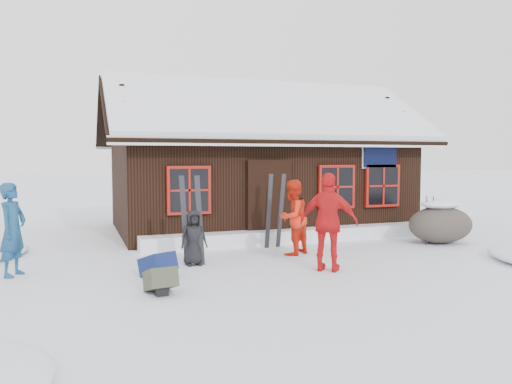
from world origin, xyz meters
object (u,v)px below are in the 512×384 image
boulder (440,223)px  backpack_olive (160,284)px  backpack_blue (158,269)px  skier_teal (13,230)px  skier_orange_right (329,222)px  skier_orange_left (293,217)px  ski_poles (429,221)px  skier_crouched (194,238)px

boulder → backpack_olive: 7.60m
backpack_blue → skier_teal: bearing=133.5°
skier_teal → backpack_olive: skier_teal is taller
skier_teal → skier_orange_right: bearing=-80.9°
skier_orange_left → ski_poles: bearing=150.9°
skier_teal → skier_orange_left: size_ratio=1.02×
skier_teal → boulder: size_ratio=1.01×
skier_crouched → backpack_olive: skier_crouched is taller
backpack_blue → skier_orange_right: bearing=-33.9°
skier_orange_right → skier_crouched: 2.65m
skier_orange_right → boulder: 4.46m
boulder → backpack_blue: (-7.13, -1.22, -0.33)m
skier_orange_right → ski_poles: bearing=-115.5°
skier_orange_right → backpack_olive: 3.32m
skier_crouched → backpack_blue: 1.21m
backpack_blue → backpack_olive: (-0.12, -1.04, -0.01)m
skier_teal → boulder: 9.54m
skier_teal → boulder: (9.53, 0.21, -0.35)m
skier_orange_left → backpack_olive: bearing=3.2°
backpack_olive → boulder: bearing=10.6°
boulder → ski_poles: size_ratio=1.36×
backpack_olive → backpack_blue: bearing=76.7°
skier_crouched → ski_poles: size_ratio=0.89×
skier_orange_left → boulder: (4.05, 0.11, -0.33)m
backpack_olive → ski_poles: bearing=11.4°
ski_poles → backpack_blue: 6.89m
skier_crouched → skier_teal: bearing=174.6°
boulder → ski_poles: (-0.36, -0.01, 0.08)m
skier_crouched → backpack_blue: bearing=-137.5°
ski_poles → backpack_blue: bearing=-169.8°
skier_teal → skier_crouched: 3.24m
skier_orange_left → skier_orange_right: bearing=58.8°
skier_teal → ski_poles: size_ratio=1.38×
backpack_olive → skier_orange_left: bearing=27.2°
skier_teal → skier_crouched: bearing=-68.7°
ski_poles → backpack_olive: (-6.89, -2.26, -0.42)m
skier_teal → skier_orange_right: skier_orange_right is taller
skier_orange_right → ski_poles: skier_orange_right is taller
skier_orange_left → skier_orange_right: skier_orange_right is taller
skier_crouched → backpack_blue: skier_crouched is taller
backpack_blue → backpack_olive: bearing=-120.1°
skier_orange_right → backpack_blue: 3.21m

